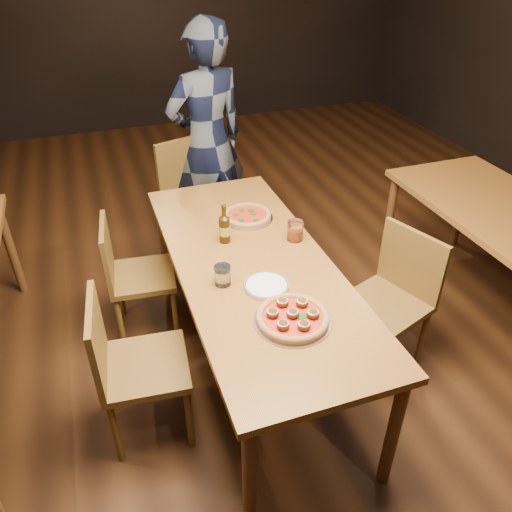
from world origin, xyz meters
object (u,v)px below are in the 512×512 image
object	(u,v)px
beer_bottle	(225,229)
amber_glass	(295,231)
chair_end	(202,204)
plate_stack	(266,286)
water_glass	(223,275)
chair_main_e	(385,304)
chair_main_sw	(142,275)
table_main	(253,273)
pizza_meatball	(293,317)
diner	(207,142)
pizza_margherita	(247,216)
chair_main_nw	(145,365)

from	to	relation	value
beer_bottle	amber_glass	bearing A→B (deg)	-15.73
chair_end	plate_stack	xyz separation A→B (m)	(-0.01, -1.43, 0.27)
beer_bottle	water_glass	distance (m)	0.40
chair_main_e	plate_stack	distance (m)	0.79
chair_main_sw	beer_bottle	xyz separation A→B (m)	(0.46, -0.30, 0.41)
plate_stack	water_glass	bearing A→B (deg)	151.47
table_main	pizza_meatball	size ratio (longest dim) A/B	5.64
plate_stack	diner	world-z (taller)	diner
plate_stack	beer_bottle	world-z (taller)	beer_bottle
chair_main_e	chair_end	distance (m)	1.60
pizza_meatball	beer_bottle	world-z (taller)	beer_bottle
chair_main_e	chair_end	size ratio (longest dim) A/B	0.91
pizza_margherita	table_main	bearing A→B (deg)	-104.90
chair_main_e	chair_end	xyz separation A→B (m)	(-0.71, 1.43, 0.05)
amber_glass	chair_main_sw	bearing A→B (deg)	154.41
chair_main_nw	plate_stack	world-z (taller)	chair_main_nw
chair_end	pizza_margherita	world-z (taller)	chair_end
chair_main_e	amber_glass	distance (m)	0.66
chair_main_e	pizza_meatball	distance (m)	0.82
chair_main_nw	chair_main_sw	xyz separation A→B (m)	(0.10, 0.80, -0.02)
chair_main_nw	diner	xyz separation A→B (m)	(0.78, 1.70, 0.43)
chair_end	diner	world-z (taller)	diner
pizza_meatball	plate_stack	bearing A→B (deg)	95.46
chair_main_e	water_glass	size ratio (longest dim) A/B	8.60
chair_main_nw	beer_bottle	bearing A→B (deg)	-43.03
table_main	chair_main_sw	size ratio (longest dim) A/B	2.38
chair_main_nw	beer_bottle	distance (m)	0.85
table_main	amber_glass	xyz separation A→B (m)	(0.30, 0.14, 0.13)
table_main	water_glass	bearing A→B (deg)	-147.36
chair_main_sw	pizza_margherita	bearing A→B (deg)	-91.68
table_main	chair_end	bearing A→B (deg)	89.81
chair_main_nw	beer_bottle	size ratio (longest dim) A/B	3.95
pizza_meatball	amber_glass	xyz separation A→B (m)	(0.28, 0.64, 0.03)
table_main	beer_bottle	world-z (taller)	beer_bottle
chair_main_e	amber_glass	xyz separation A→B (m)	(-0.41, 0.37, 0.36)
pizza_meatball	pizza_margherita	world-z (taller)	pizza_meatball
pizza_margherita	chair_main_e	bearing A→B (deg)	-49.26
pizza_meatball	pizza_margherita	xyz separation A→B (m)	(0.11, 0.96, -0.00)
chair_main_sw	chair_main_e	world-z (taller)	chair_main_e
table_main	amber_glass	size ratio (longest dim) A/B	17.58
chair_main_nw	water_glass	xyz separation A→B (m)	(0.45, 0.12, 0.36)
beer_bottle	amber_glass	world-z (taller)	beer_bottle
amber_glass	plate_stack	bearing A→B (deg)	-129.75
water_glass	amber_glass	size ratio (longest dim) A/B	0.91
plate_stack	pizza_margherita	bearing A→B (deg)	79.24
chair_main_nw	pizza_meatball	world-z (taller)	chair_main_nw
chair_end	table_main	bearing A→B (deg)	-107.91
pizza_margherita	amber_glass	world-z (taller)	amber_glass
beer_bottle	water_glass	xyz separation A→B (m)	(-0.12, -0.38, -0.03)
chair_main_nw	amber_glass	world-z (taller)	chair_main_nw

